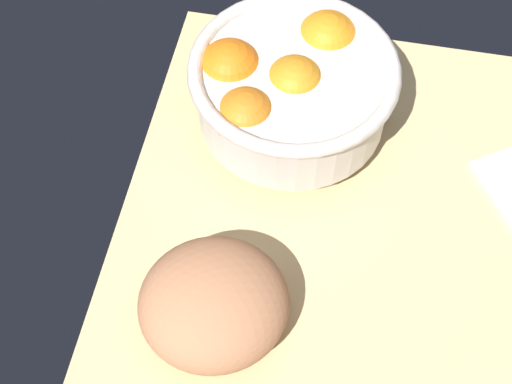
# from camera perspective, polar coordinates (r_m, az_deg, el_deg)

# --- Properties ---
(ground_plane) EXTENTS (0.73, 0.61, 0.03)m
(ground_plane) POSITION_cam_1_polar(r_m,az_deg,el_deg) (0.79, 15.51, -6.27)
(ground_plane) COLOR #D8BB82
(fruit_bowl) EXTENTS (0.23, 0.23, 0.12)m
(fruit_bowl) POSITION_cam_1_polar(r_m,az_deg,el_deg) (0.79, 2.58, 8.35)
(fruit_bowl) COLOR silver
(fruit_bowl) RESTS_ON ground
(bread_loaf) EXTENTS (0.18, 0.18, 0.08)m
(bread_loaf) POSITION_cam_1_polar(r_m,az_deg,el_deg) (0.69, -3.37, -8.80)
(bread_loaf) COLOR #BC7B53
(bread_loaf) RESTS_ON ground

